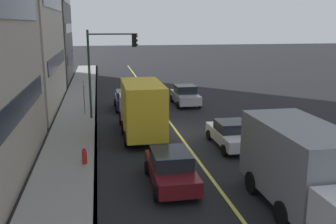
{
  "coord_description": "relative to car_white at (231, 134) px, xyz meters",
  "views": [
    {
      "loc": [
        -22.95,
        4.8,
        6.8
      ],
      "look_at": [
        -1.85,
        0.92,
        1.77
      ],
      "focal_mm": 40.45,
      "sensor_mm": 36.0,
      "label": 1
    }
  ],
  "objects": [
    {
      "name": "ground",
      "position": [
        3.47,
        2.42,
        -0.73
      ],
      "size": [
        200.0,
        200.0,
        0.0
      ],
      "primitive_type": "plane",
      "color": "black"
    },
    {
      "name": "sidewalk_slab",
      "position": [
        3.47,
        8.94,
        -0.66
      ],
      "size": [
        80.0,
        2.95,
        0.15
      ],
      "primitive_type": "cube",
      "color": "gray",
      "rests_on": "ground"
    },
    {
      "name": "curb_edge",
      "position": [
        3.47,
        7.55,
        -0.66
      ],
      "size": [
        80.0,
        0.16,
        0.15
      ],
      "primitive_type": "cube",
      "color": "slate",
      "rests_on": "ground"
    },
    {
      "name": "lane_stripe_center",
      "position": [
        3.47,
        2.42,
        -0.73
      ],
      "size": [
        80.0,
        0.16,
        0.01
      ],
      "primitive_type": "cube",
      "color": "#D8CC4C",
      "rests_on": "ground"
    },
    {
      "name": "car_white",
      "position": [
        0.0,
        0.0,
        0.0
      ],
      "size": [
        4.31,
        1.94,
        1.46
      ],
      "color": "silver",
      "rests_on": "ground"
    },
    {
      "name": "car_maroon",
      "position": [
        -4.55,
        4.34,
        0.04
      ],
      "size": [
        4.25,
        1.9,
        1.53
      ],
      "color": "#591116",
      "rests_on": "ground"
    },
    {
      "name": "car_silver",
      "position": [
        11.51,
        0.02,
        0.08
      ],
      "size": [
        4.3,
        2.01,
        1.68
      ],
      "color": "#A8AAB2",
      "rests_on": "ground"
    },
    {
      "name": "car_navy",
      "position": [
        10.77,
        5.1,
        0.05
      ],
      "size": [
        3.89,
        1.88,
        1.51
      ],
      "color": "navy",
      "rests_on": "ground"
    },
    {
      "name": "truck_gray",
      "position": [
        -8.03,
        0.02,
        0.95
      ],
      "size": [
        7.62,
        2.67,
        3.19
      ],
      "color": "silver",
      "rests_on": "ground"
    },
    {
      "name": "truck_yellow",
      "position": [
        2.89,
        4.74,
        1.04
      ],
      "size": [
        6.96,
        2.44,
        3.44
      ],
      "color": "silver",
      "rests_on": "ground"
    },
    {
      "name": "traffic_light_mast",
      "position": [
        7.66,
        6.63,
        3.58
      ],
      "size": [
        0.28,
        3.56,
        6.39
      ],
      "color": "#1E3823",
      "rests_on": "ground"
    },
    {
      "name": "street_sign_post",
      "position": [
        8.89,
        8.37,
        0.84
      ],
      "size": [
        0.6,
        0.08,
        2.66
      ],
      "color": "slate",
      "rests_on": "ground"
    },
    {
      "name": "fire_hydrant",
      "position": [
        -1.68,
        8.07,
        -0.27
      ],
      "size": [
        0.24,
        0.24,
        0.94
      ],
      "color": "red",
      "rests_on": "ground"
    }
  ]
}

